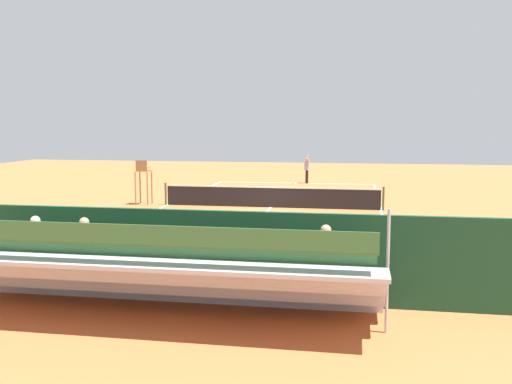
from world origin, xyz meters
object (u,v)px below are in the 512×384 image
at_px(tennis_net, 271,197).
at_px(courtside_bench, 319,270).
at_px(tennis_ball_far, 325,184).
at_px(tennis_ball_near, 303,188).
at_px(tennis_player, 307,168).
at_px(bleacher_stand, 159,272).
at_px(tennis_racket, 295,184).
at_px(umpire_chair, 143,177).
at_px(equipment_bag, 229,284).

xyz_separation_m(tennis_net, courtside_bench, (-3.11, 13.27, 0.06)).
relative_size(tennis_net, tennis_ball_far, 156.06).
height_order(tennis_ball_near, tennis_ball_far, same).
bearing_deg(tennis_net, courtside_bench, 103.17).
bearing_deg(tennis_net, tennis_ball_near, -95.54).
relative_size(courtside_bench, tennis_ball_near, 27.27).
relative_size(tennis_player, tennis_ball_near, 29.18).
xyz_separation_m(bleacher_stand, tennis_racket, (-0.05, -25.60, -0.89)).
bearing_deg(courtside_bench, umpire_chair, -54.87).
xyz_separation_m(bleacher_stand, tennis_ball_near, (-0.78, -23.23, -0.87)).
height_order(tennis_net, tennis_racket, tennis_net).
bearing_deg(equipment_bag, tennis_player, -89.29).
relative_size(courtside_bench, tennis_player, 0.93).
distance_m(tennis_net, tennis_racket, 10.30).
distance_m(courtside_bench, tennis_ball_near, 21.33).
xyz_separation_m(tennis_net, tennis_ball_far, (-1.94, -10.27, -0.47)).
bearing_deg(umpire_chair, tennis_ball_near, -131.18).
distance_m(bleacher_stand, courtside_bench, 3.75).
bearing_deg(bleacher_stand, tennis_ball_near, -91.93).
height_order(bleacher_stand, umpire_chair, bleacher_stand).
bearing_deg(umpire_chair, equipment_bag, 118.37).
xyz_separation_m(bleacher_stand, tennis_ball_far, (-1.96, -25.58, -0.87)).
xyz_separation_m(bleacher_stand, tennis_player, (-0.73, -26.38, 0.11)).
xyz_separation_m(courtside_bench, tennis_ball_near, (2.34, -21.19, -0.53)).
distance_m(tennis_net, courtside_bench, 13.63).
relative_size(tennis_net, umpire_chair, 4.81).
bearing_deg(tennis_ball_near, courtside_bench, 96.30).
height_order(umpire_chair, courtside_bench, umpire_chair).
distance_m(bleacher_stand, tennis_ball_near, 23.26).
height_order(tennis_net, umpire_chair, umpire_chair).
xyz_separation_m(tennis_net, tennis_player, (-0.71, -11.07, 0.51)).
height_order(equipment_bag, tennis_player, tennis_player).
bearing_deg(bleacher_stand, umpire_chair, -67.95).
relative_size(tennis_net, bleacher_stand, 1.14).
height_order(umpire_chair, equipment_bag, umpire_chair).
relative_size(equipment_bag, tennis_ball_far, 13.64).
height_order(courtside_bench, tennis_player, tennis_player).
bearing_deg(bleacher_stand, equipment_bag, -118.24).
xyz_separation_m(tennis_net, bleacher_stand, (0.02, 15.31, 0.41)).
distance_m(courtside_bench, tennis_racket, 23.76).
xyz_separation_m(umpire_chair, tennis_ball_far, (-8.14, -10.32, -1.28)).
distance_m(courtside_bench, equipment_bag, 2.13).
xyz_separation_m(courtside_bench, equipment_bag, (2.09, 0.13, -0.38)).
bearing_deg(tennis_net, tennis_player, -93.67).
xyz_separation_m(umpire_chair, courtside_bench, (-9.31, 13.22, -0.76)).
distance_m(tennis_net, tennis_ball_near, 7.97).
relative_size(bleacher_stand, equipment_bag, 10.07).
bearing_deg(tennis_racket, bleacher_stand, 89.89).
bearing_deg(tennis_racket, courtside_bench, 97.44).
height_order(bleacher_stand, tennis_player, bleacher_stand).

